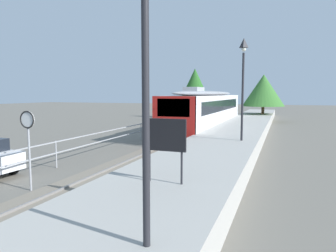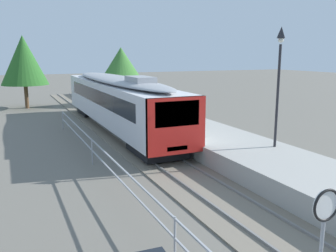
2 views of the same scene
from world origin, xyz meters
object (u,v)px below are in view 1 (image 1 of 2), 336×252
platform_lamp_near_end (145,11)px  speed_limit_sign (28,131)px  commuter_train (208,108)px  platform_notice_board (165,137)px  platform_lamp_mid_platform (243,70)px

platform_lamp_near_end → speed_limit_sign: platform_lamp_near_end is taller
commuter_train → platform_notice_board: commuter_train is taller
platform_lamp_near_end → platform_lamp_mid_platform: (0.00, 12.21, 0.00)m
platform_lamp_near_end → platform_notice_board: 4.37m
platform_lamp_mid_platform → speed_limit_sign: bearing=-126.1°
platform_lamp_mid_platform → speed_limit_sign: platform_lamp_mid_platform is taller
platform_lamp_near_end → speed_limit_sign: size_ratio=1.91×
commuter_train → platform_lamp_mid_platform: 11.66m
commuter_train → platform_lamp_near_end: (4.33, -22.75, 2.48)m
commuter_train → platform_notice_board: bearing=-80.2°
commuter_train → platform_lamp_mid_platform: platform_lamp_mid_platform is taller
commuter_train → platform_lamp_near_end: bearing=-79.2°
platform_lamp_near_end → speed_limit_sign: 7.64m
platform_notice_board → speed_limit_sign: 5.17m
speed_limit_sign → platform_notice_board: bearing=-3.0°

